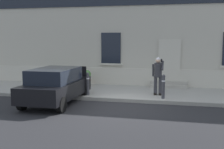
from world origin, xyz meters
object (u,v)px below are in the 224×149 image
bollard_near_person (163,86)px  person_on_phone (158,74)px  bollard_far_left (88,83)px  planter_olive (51,76)px  hatchback_car_black (56,85)px  planter_terracotta (87,77)px

bollard_near_person → person_on_phone: bearing=112.6°
person_on_phone → bollard_near_person: bearing=-73.4°
bollard_far_left → bollard_near_person: bearing=0.0°
person_on_phone → planter_olive: 6.61m
bollard_near_person → bollard_far_left: size_ratio=1.00×
bollard_far_left → person_on_phone: person_on_phone is taller
bollard_far_left → person_on_phone: size_ratio=0.60×
hatchback_car_black → planter_olive: size_ratio=4.73×
bollard_near_person → planter_terracotta: size_ratio=1.22×
bollard_far_left → planter_olive: bollard_far_left is taller
bollard_far_left → planter_olive: 4.19m
bollard_far_left → planter_terracotta: 2.69m
hatchback_car_black → bollard_far_left: 1.61m
planter_olive → hatchback_car_black: bearing=-62.0°
planter_terracotta → bollard_near_person: bearing=-30.9°
hatchback_car_black → planter_olive: hatchback_car_black is taller
hatchback_car_black → bollard_near_person: bearing=16.6°
bollard_near_person → planter_olive: size_ratio=1.22×
hatchback_car_black → bollard_far_left: size_ratio=3.90×
hatchback_car_black → bollard_far_left: bearing=53.7°
planter_terracotta → bollard_far_left: bearing=-71.4°
planter_terracotta → person_on_phone: bearing=-25.1°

